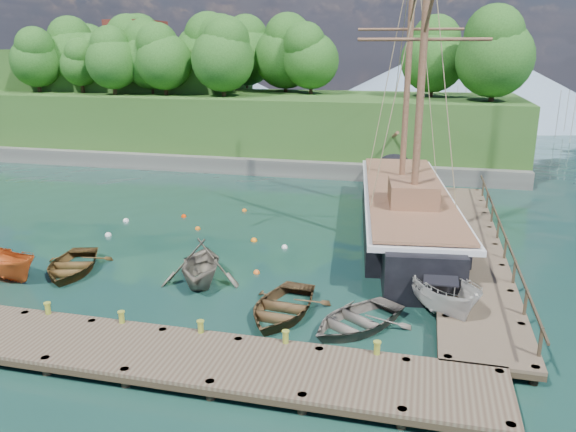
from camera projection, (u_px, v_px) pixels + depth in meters
The scene contains 25 objects.
ground at pixel (203, 285), 24.63m from camera, with size 160.00×160.00×0.00m, color #15342E.
dock_near at pixel (184, 357), 18.00m from camera, with size 20.00×3.20×1.10m.
dock_east at pixel (468, 245), 28.41m from camera, with size 3.20×24.00×1.10m.
bollard_0 at pixel (50, 328), 20.79m from camera, with size 0.26×0.26×0.45m, color olive.
bollard_1 at pixel (123, 338), 20.11m from camera, with size 0.26×0.26×0.45m, color olive.
bollard_2 at pixel (202, 348), 19.42m from camera, with size 0.26×0.26×0.45m, color olive.
bollard_3 at pixel (286, 359), 18.74m from camera, with size 0.26×0.26×0.45m, color olive.
bollard_4 at pixel (376, 371), 18.06m from camera, with size 0.26×0.26×0.45m, color olive.
rowboat_0 at pixel (72, 272), 26.10m from camera, with size 3.11×4.35×0.90m, color #4C3618.
rowboat_1 at pixel (201, 283), 24.88m from camera, with size 3.47×4.02×2.12m, color #6A6355.
rowboat_2 at pixel (282, 315), 21.86m from camera, with size 3.19×4.47×0.93m, color #4C371F.
rowboat_3 at pixel (356, 328), 20.85m from camera, with size 3.03×4.25×0.88m, color #5F5850.
motorboat_orange at pixel (7, 278), 25.35m from camera, with size 1.48×3.94×1.52m, color #CC5A20.
cabin_boat_white at pixel (438, 311), 22.15m from camera, with size 1.92×5.10×1.97m, color silver.
schooner at pixel (405, 214), 31.61m from camera, with size 6.93×26.15×18.94m.
mooring_buoy_0 at pixel (108, 236), 31.20m from camera, with size 0.37×0.37×0.37m, color silver.
mooring_buoy_1 at pixel (198, 229), 32.32m from camera, with size 0.31×0.31×0.31m, color orange.
mooring_buoy_2 at pixel (254, 241), 30.33m from camera, with size 0.35×0.35×0.35m, color orange.
mooring_buoy_3 at pixel (285, 248), 29.28m from camera, with size 0.33×0.33×0.33m, color white.
mooring_buoy_4 at pixel (184, 217), 34.72m from camera, with size 0.31×0.31×0.31m, color #FA3700.
mooring_buoy_5 at pixel (244, 211), 36.01m from camera, with size 0.30×0.30×0.30m, color orange.
mooring_buoy_6 at pixel (126, 221), 33.82m from camera, with size 0.37×0.37×0.37m, color white.
mooring_buoy_7 at pixel (257, 273), 25.95m from camera, with size 0.31×0.31×0.31m, color orange.
headland at pixel (199, 97), 55.22m from camera, with size 51.00×19.31×12.90m.
distant_ridge at pixel (397, 88), 87.63m from camera, with size 117.00×40.00×10.00m.
Camera 1 is at (9.03, -21.22, 9.89)m, focal length 35.00 mm.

